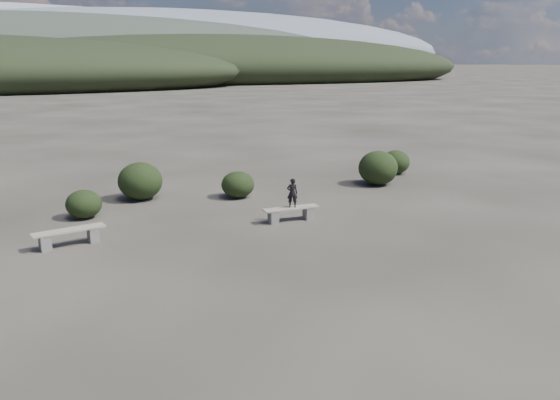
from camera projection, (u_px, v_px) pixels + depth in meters
name	position (u px, v px, depth m)	size (l,w,h in m)	color
ground	(342.00, 297.00, 10.54)	(1200.00, 1200.00, 0.00)	#2C2822
bench_left	(69.00, 236.00, 13.40)	(1.76, 0.67, 0.43)	slate
bench_right	(291.00, 213.00, 15.49)	(1.64, 0.37, 0.41)	slate
seated_person	(292.00, 193.00, 15.36)	(0.31, 0.20, 0.84)	black
shrub_a	(84.00, 204.00, 15.77)	(1.02, 1.02, 0.83)	black
shrub_b	(140.00, 181.00, 17.86)	(1.44, 1.44, 1.23)	black
shrub_c	(238.00, 185.00, 18.16)	(1.10, 1.10, 0.88)	black
shrub_d	(378.00, 168.00, 20.00)	(1.44, 1.44, 1.26)	black
shrub_e	(395.00, 162.00, 22.00)	(1.15, 1.15, 0.96)	black
mountain_ridges	(27.00, 50.00, 305.81)	(500.00, 400.00, 56.00)	black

